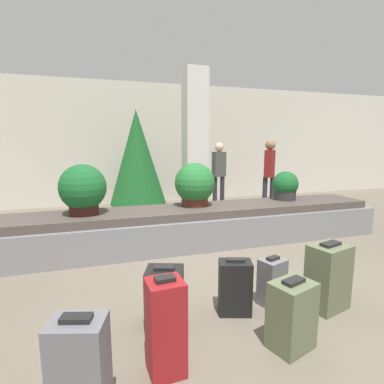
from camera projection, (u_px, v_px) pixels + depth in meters
ground_plane at (235, 289)px, 3.35m from camera, size 18.00×18.00×0.00m
back_wall at (151, 144)px, 8.15m from camera, size 18.00×0.06×3.20m
carousel at (192, 226)px, 4.83m from camera, size 6.47×0.98×0.60m
pillar at (195, 144)px, 6.60m from camera, size 0.48×0.48×3.20m
suitcase_0 at (328, 277)px, 2.93m from camera, size 0.44×0.37×0.67m
suitcase_1 at (272, 282)px, 3.01m from camera, size 0.29×0.26×0.50m
suitcase_2 at (235, 287)px, 2.85m from camera, size 0.35×0.29×0.55m
suitcase_3 at (292, 315)px, 2.36m from camera, size 0.39×0.34×0.58m
suitcase_5 at (80, 374)px, 1.68m from camera, size 0.36×0.30×0.69m
suitcase_6 at (166, 327)px, 2.08m from camera, size 0.26×0.25×0.72m
suitcase_7 at (165, 297)px, 2.65m from camera, size 0.40×0.36×0.56m
potted_plant_0 at (285, 186)px, 5.41m from camera, size 0.46×0.46×0.52m
potted_plant_1 at (195, 185)px, 4.86m from camera, size 0.66×0.66×0.70m
potted_plant_2 at (83, 190)px, 4.27m from camera, size 0.66×0.66×0.72m
traveler_0 at (219, 169)px, 7.54m from camera, size 0.35×0.23×1.63m
traveler_1 at (269, 169)px, 7.15m from camera, size 0.36×0.35×1.69m
decorated_tree at (137, 157)px, 7.06m from camera, size 1.33×1.33×2.39m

